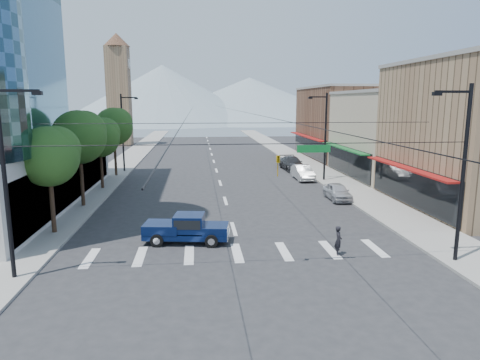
{
  "coord_description": "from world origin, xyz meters",
  "views": [
    {
      "loc": [
        -2.27,
        -20.6,
        8.13
      ],
      "look_at": [
        0.54,
        7.21,
        3.0
      ],
      "focal_mm": 32.0,
      "sensor_mm": 36.0,
      "label": 1
    }
  ],
  "objects": [
    {
      "name": "tree_far",
      "position": [
        -11.07,
        27.1,
        5.59
      ],
      "size": [
        4.09,
        4.09,
        7.52
      ],
      "color": "black",
      "rests_on": "ground"
    },
    {
      "name": "clock_tower",
      "position": [
        -16.5,
        62.0,
        10.64
      ],
      "size": [
        4.8,
        4.8,
        20.4
      ],
      "color": "#8C6B4C",
      "rests_on": "ground"
    },
    {
      "name": "tree_near",
      "position": [
        -11.07,
        6.1,
        4.99
      ],
      "size": [
        3.65,
        3.64,
        6.71
      ],
      "color": "black",
      "rests_on": "ground"
    },
    {
      "name": "parked_car_far",
      "position": [
        9.11,
        29.6,
        0.79
      ],
      "size": [
        2.48,
        5.55,
        1.58
      ],
      "primitive_type": "imported",
      "rotation": [
        0.0,
        0.0,
        0.05
      ],
      "color": "#313133",
      "rests_on": "ground"
    },
    {
      "name": "tree_midnear",
      "position": [
        -11.07,
        13.1,
        5.59
      ],
      "size": [
        4.09,
        4.09,
        7.52
      ],
      "color": "black",
      "rests_on": "ground"
    },
    {
      "name": "sidewalk_left",
      "position": [
        -12.0,
        40.0,
        0.07
      ],
      "size": [
        4.0,
        120.0,
        0.15
      ],
      "primitive_type": "cube",
      "color": "gray",
      "rests_on": "ground"
    },
    {
      "name": "pickup_truck",
      "position": [
        -3.0,
        3.6,
        0.88
      ],
      "size": [
        5.17,
        2.46,
        1.69
      ],
      "rotation": [
        0.0,
        0.0,
        -0.14
      ],
      "color": "#08153D",
      "rests_on": "ground"
    },
    {
      "name": "tree_midfar",
      "position": [
        -11.07,
        20.1,
        4.99
      ],
      "size": [
        3.65,
        3.64,
        6.71
      ],
      "color": "black",
      "rests_on": "ground"
    },
    {
      "name": "pedestrian",
      "position": [
        5.18,
        0.7,
        0.8
      ],
      "size": [
        0.47,
        0.64,
        1.6
      ],
      "primitive_type": "imported",
      "rotation": [
        0.0,
        0.0,
        1.41
      ],
      "color": "black",
      "rests_on": "ground"
    },
    {
      "name": "parked_car_mid",
      "position": [
        8.8,
        23.02,
        0.76
      ],
      "size": [
        1.67,
        4.66,
        1.53
      ],
      "primitive_type": "imported",
      "rotation": [
        0.0,
        0.0,
        0.01
      ],
      "color": "silver",
      "rests_on": "ground"
    },
    {
      "name": "mountain_left",
      "position": [
        -15.0,
        150.0,
        11.0
      ],
      "size": [
        80.0,
        80.0,
        22.0
      ],
      "primitive_type": "cone",
      "color": "gray",
      "rests_on": "ground"
    },
    {
      "name": "shop_mid",
      "position": [
        20.0,
        24.0,
        4.5
      ],
      "size": [
        12.0,
        14.0,
        9.0
      ],
      "primitive_type": "cube",
      "color": "tan",
      "rests_on": "ground"
    },
    {
      "name": "lamp_pole_nw",
      "position": [
        -10.67,
        30.0,
        4.94
      ],
      "size": [
        2.0,
        0.25,
        9.0
      ],
      "color": "black",
      "rests_on": "ground"
    },
    {
      "name": "parked_car_near",
      "position": [
        9.4,
        13.48,
        0.69
      ],
      "size": [
        1.68,
        4.09,
        1.39
      ],
      "primitive_type": "imported",
      "rotation": [
        0.0,
        0.0,
        -0.01
      ],
      "color": "#BBBCC1",
      "rests_on": "ground"
    },
    {
      "name": "sidewalk_right",
      "position": [
        12.0,
        40.0,
        0.07
      ],
      "size": [
        4.0,
        120.0,
        0.15
      ],
      "primitive_type": "cube",
      "color": "gray",
      "rests_on": "ground"
    },
    {
      "name": "signal_rig",
      "position": [
        0.19,
        -1.0,
        4.64
      ],
      "size": [
        21.8,
        0.2,
        9.0
      ],
      "color": "black",
      "rests_on": "ground"
    },
    {
      "name": "mountain_right",
      "position": [
        20.0,
        160.0,
        9.0
      ],
      "size": [
        90.0,
        90.0,
        18.0
      ],
      "primitive_type": "cone",
      "color": "gray",
      "rests_on": "ground"
    },
    {
      "name": "lamp_pole_ne",
      "position": [
        10.67,
        22.0,
        4.94
      ],
      "size": [
        2.0,
        0.25,
        9.0
      ],
      "color": "black",
      "rests_on": "ground"
    },
    {
      "name": "shop_far",
      "position": [
        20.0,
        40.0,
        5.0
      ],
      "size": [
        12.0,
        18.0,
        10.0
      ],
      "primitive_type": "cube",
      "color": "brown",
      "rests_on": "ground"
    },
    {
      "name": "ground",
      "position": [
        0.0,
        0.0,
        0.0
      ],
      "size": [
        160.0,
        160.0,
        0.0
      ],
      "primitive_type": "plane",
      "color": "#28282B",
      "rests_on": "ground"
    }
  ]
}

